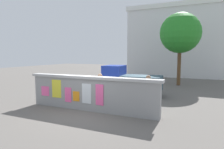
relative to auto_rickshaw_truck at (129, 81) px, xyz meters
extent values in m
plane|color=#605B56|center=(-0.52, 4.06, -0.90)|extent=(60.00, 60.00, 0.00)
cube|color=gray|center=(-0.52, -3.94, -0.17)|extent=(6.26, 0.30, 1.46)
cube|color=#AAAAAA|center=(-0.52, -3.94, 0.62)|extent=(6.46, 0.42, 0.12)
cube|color=#F9599E|center=(-3.01, -4.10, -0.16)|extent=(0.47, 0.01, 0.47)
cube|color=yellow|center=(-2.30, -4.10, 0.01)|extent=(0.52, 0.04, 0.87)
cube|color=#F9599E|center=(-1.63, -4.10, -0.23)|extent=(0.37, 0.02, 0.69)
cube|color=orange|center=(-1.18, -4.10, -0.27)|extent=(0.35, 0.01, 0.46)
cube|color=silver|center=(-0.62, -4.10, -0.10)|extent=(0.47, 0.01, 0.89)
cube|color=#F9599E|center=(0.02, -4.10, -0.10)|extent=(0.39, 0.04, 0.92)
cylinder|color=black|center=(-1.08, -0.68, -0.55)|extent=(0.70, 0.22, 0.70)
cylinder|color=black|center=(-1.11, 0.62, -0.55)|extent=(0.70, 0.22, 0.70)
cylinder|color=black|center=(1.42, -0.61, -0.55)|extent=(0.70, 0.22, 0.70)
cylinder|color=black|center=(1.39, 0.69, -0.55)|extent=(0.70, 0.22, 0.70)
cube|color=#1933A5|center=(-0.99, -0.03, 0.20)|extent=(1.24, 1.53, 1.50)
cube|color=#334C59|center=(0.81, 0.02, -0.10)|extent=(2.44, 1.56, 0.90)
cylinder|color=black|center=(-1.55, -2.35, -0.60)|extent=(0.61, 0.15, 0.60)
cylinder|color=black|center=(-2.85, -2.45, -0.60)|extent=(0.61, 0.17, 0.60)
cube|color=black|center=(-2.20, -2.40, -0.32)|extent=(1.02, 0.32, 0.32)
cube|color=black|center=(-2.40, -2.42, -0.14)|extent=(0.58, 0.26, 0.10)
cube|color=#262626|center=(-1.65, -2.36, -0.05)|extent=(0.08, 0.56, 0.03)
cylinder|color=#338CBF|center=(1.84, -2.78, -0.50)|extent=(0.12, 0.12, 0.80)
cylinder|color=#338CBF|center=(1.88, -2.95, -0.50)|extent=(0.12, 0.12, 0.80)
cylinder|color=#3F994C|center=(1.86, -2.86, 0.20)|extent=(0.41, 0.41, 0.60)
sphere|color=#8C664C|center=(1.86, -2.86, 0.61)|extent=(0.22, 0.22, 0.22)
cylinder|color=purple|center=(-0.41, -3.02, -0.50)|extent=(0.12, 0.12, 0.80)
cylinder|color=purple|center=(-0.51, -3.17, -0.50)|extent=(0.12, 0.12, 0.80)
cylinder|color=#3F994C|center=(-0.46, -3.09, 0.20)|extent=(0.47, 0.47, 0.60)
sphere|color=#8C664C|center=(-0.46, -3.09, 0.61)|extent=(0.22, 0.22, 0.22)
cylinder|color=brown|center=(2.59, 5.30, 0.68)|extent=(0.29, 0.29, 3.16)
sphere|color=#237D24|center=(2.59, 5.30, 3.40)|extent=(3.28, 3.28, 3.28)
cube|color=silver|center=(1.96, 13.25, 2.93)|extent=(11.39, 5.56, 7.66)
cube|color=silver|center=(1.96, 13.25, 7.01)|extent=(11.69, 5.86, 0.50)
camera|label=1|loc=(3.72, -11.23, 1.62)|focal=30.26mm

